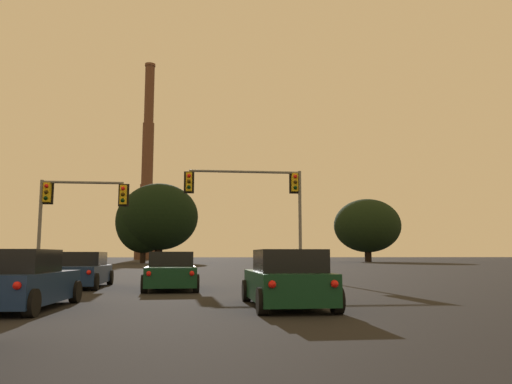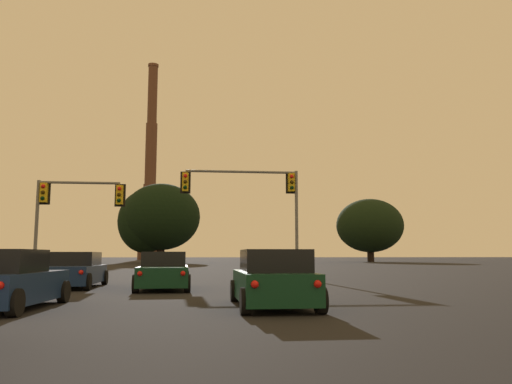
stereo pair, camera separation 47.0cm
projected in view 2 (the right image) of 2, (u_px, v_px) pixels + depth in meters
The scene contains 10 objects.
hatchback_left_lane_second at pixel (6, 282), 12.01m from camera, with size 2.06×4.16×1.44m.
sedan_left_lane_front at pixel (75, 271), 20.22m from camera, with size 2.09×4.74×1.43m.
hatchback_right_lane_second at pixel (273, 281), 12.52m from camera, with size 1.93×4.12×1.44m.
sedan_center_lane_front at pixel (164, 272), 19.20m from camera, with size 2.16×4.77×1.43m.
traffic_light_overhead_left at pixel (68, 204), 26.76m from camera, with size 4.75×0.50×5.29m.
traffic_light_overhead_right at pixel (258, 194), 28.34m from camera, with size 6.81×0.50×6.12m.
smokestack at pixel (150, 181), 145.90m from camera, with size 6.20×6.20×58.42m.
treeline_right_mid at pixel (370, 226), 96.80m from camera, with size 13.02×11.72×12.19m.
treeline_far_left at pixel (146, 221), 83.11m from camera, with size 9.21×8.29×12.15m.
treeline_left_mid at pixel (161, 217), 83.24m from camera, with size 12.86×11.57×13.23m.
Camera 2 is at (1.65, -2.87, 1.30)m, focal length 35.00 mm.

